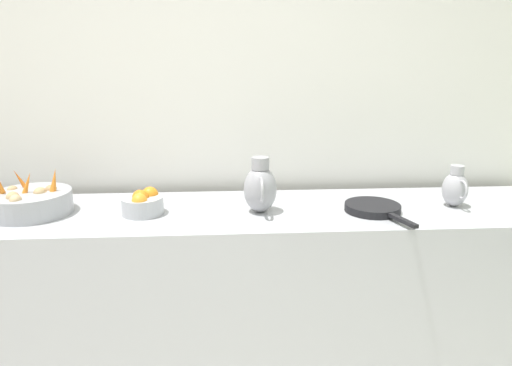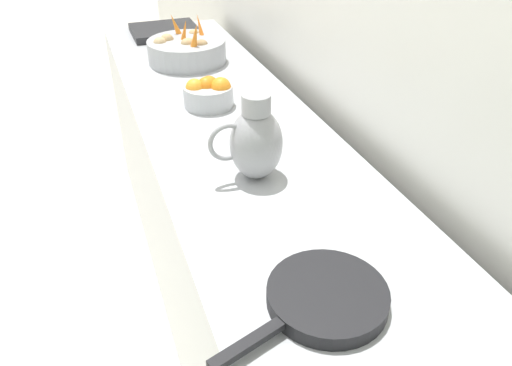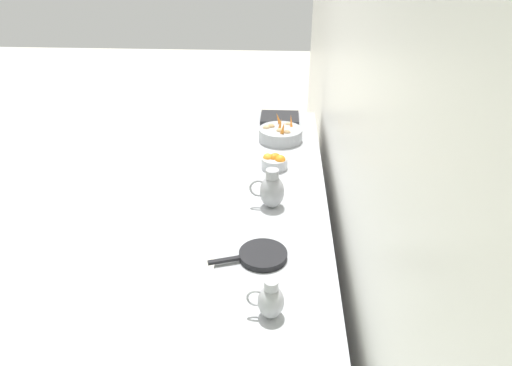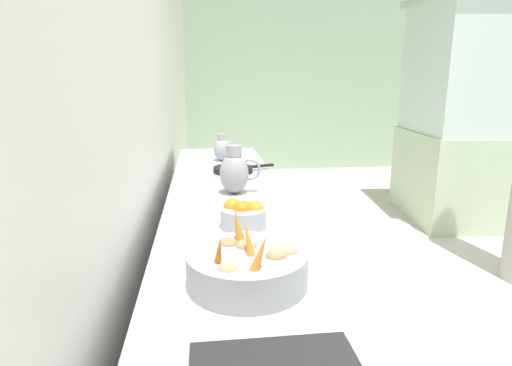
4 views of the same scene
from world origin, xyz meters
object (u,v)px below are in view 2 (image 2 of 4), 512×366
vegetable_colander (187,50)px  orange_bowl (209,93)px  skillet_on_counter (325,297)px  metal_pitcher_tall (255,141)px

vegetable_colander → orange_bowl: size_ratio=1.89×
orange_bowl → skillet_on_counter: size_ratio=0.46×
orange_bowl → skillet_on_counter: 1.04m
vegetable_colander → metal_pitcher_tall: 1.03m
orange_bowl → metal_pitcher_tall: (0.01, 0.53, 0.06)m
metal_pitcher_tall → orange_bowl: bearing=-90.6°
vegetable_colander → skillet_on_counter: (0.07, 1.54, -0.04)m
vegetable_colander → metal_pitcher_tall: size_ratio=1.39×
metal_pitcher_tall → skillet_on_counter: metal_pitcher_tall is taller
vegetable_colander → skillet_on_counter: size_ratio=0.87×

